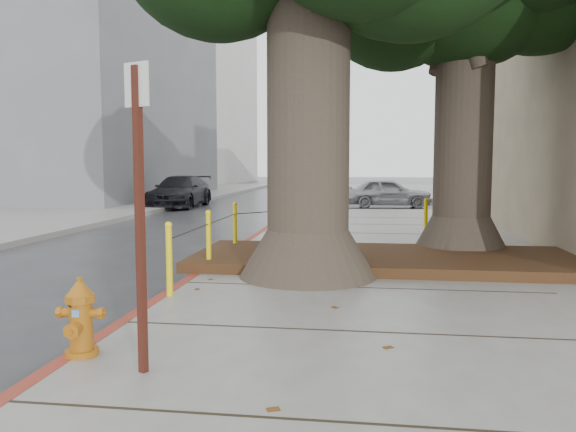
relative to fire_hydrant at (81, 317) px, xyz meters
name	(u,v)px	position (x,y,z in m)	size (l,w,h in m)	color
ground	(310,344)	(1.90, 1.03, -0.49)	(140.00, 140.00, 0.00)	#28282B
sidewalk_far	(455,192)	(7.90, 31.03, -0.41)	(16.00, 20.00, 0.15)	slate
curb_red	(194,280)	(-0.10, 3.53, -0.41)	(0.14, 26.00, 0.16)	maroon
planter_bed	(386,259)	(2.80, 4.93, -0.26)	(6.40, 2.60, 0.16)	black
building_far_grey	(62,82)	(-13.10, 23.03, 5.51)	(12.00, 16.00, 12.00)	slate
building_far_white	(175,102)	(-15.10, 46.03, 7.01)	(12.00, 18.00, 15.00)	silver
bollard_ring	(286,228)	(1.03, 5.41, 0.18)	(3.79, 5.39, 0.95)	yellow
fire_hydrant	(81,317)	(0.00, 0.00, 0.00)	(0.36, 0.33, 0.69)	#B36312
signpost	(139,200)	(0.69, -0.30, 1.04)	(0.23, 0.11, 2.44)	#471911
car_silver	(388,193)	(3.38, 19.13, 0.12)	(1.44, 3.58, 1.22)	#A7A6AB
car_dark	(180,191)	(-5.24, 18.09, 0.17)	(1.83, 4.50, 1.31)	black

